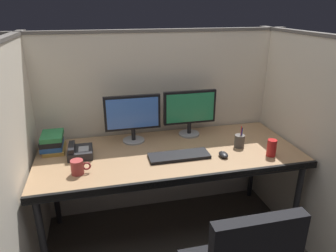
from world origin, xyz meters
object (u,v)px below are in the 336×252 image
(keyboard_main, at_px, (179,156))
(coffee_mug, at_px, (78,167))
(monitor_right, at_px, (190,110))
(soda_can, at_px, (272,148))
(desk_phone, at_px, (79,152))
(pen_cup, at_px, (239,141))
(computer_mouse, at_px, (223,155))
(monitor_left, at_px, (133,116))
(desk, at_px, (170,158))
(book_stack, at_px, (52,142))

(keyboard_main, height_order, coffee_mug, coffee_mug)
(monitor_right, relative_size, soda_can, 3.52)
(keyboard_main, relative_size, soda_can, 3.52)
(desk_phone, height_order, pen_cup, pen_cup)
(computer_mouse, xyz_separation_m, soda_can, (0.34, -0.06, 0.04))
(monitor_left, bearing_deg, coffee_mug, -134.15)
(keyboard_main, bearing_deg, coffee_mug, -173.96)
(desk, distance_m, soda_can, 0.73)
(computer_mouse, distance_m, coffee_mug, 0.99)
(computer_mouse, bearing_deg, desk_phone, 165.89)
(desk, height_order, soda_can, soda_can)
(monitor_left, bearing_deg, desk_phone, -157.80)
(desk_phone, relative_size, book_stack, 0.85)
(pen_cup, bearing_deg, soda_can, -51.11)
(monitor_right, relative_size, book_stack, 1.93)
(computer_mouse, distance_m, book_stack, 1.25)
(monitor_left, distance_m, keyboard_main, 0.49)
(computer_mouse, bearing_deg, desk, 154.77)
(soda_can, bearing_deg, desk_phone, 166.85)
(pen_cup, bearing_deg, coffee_mug, -173.39)
(keyboard_main, bearing_deg, soda_can, -11.17)
(soda_can, relative_size, coffee_mug, 0.97)
(monitor_right, height_order, keyboard_main, monitor_right)
(monitor_right, xyz_separation_m, pen_cup, (0.30, -0.31, -0.17))
(keyboard_main, height_order, desk_phone, desk_phone)
(desk_phone, distance_m, book_stack, 0.24)
(computer_mouse, bearing_deg, soda_can, -10.28)
(monitor_right, xyz_separation_m, keyboard_main, (-0.19, -0.38, -0.20))
(computer_mouse, relative_size, desk_phone, 0.51)
(soda_can, relative_size, book_stack, 0.55)
(monitor_left, bearing_deg, computer_mouse, -35.45)
(keyboard_main, bearing_deg, computer_mouse, -12.14)
(desk, xyz_separation_m, coffee_mug, (-0.64, -0.17, 0.10))
(desk, relative_size, keyboard_main, 4.42)
(desk_phone, xyz_separation_m, pen_cup, (1.17, -0.12, 0.02))
(monitor_left, relative_size, pen_cup, 2.60)
(desk, relative_size, monitor_right, 4.42)
(coffee_mug, bearing_deg, book_stack, 115.72)
(computer_mouse, xyz_separation_m, desk_phone, (-0.99, 0.25, 0.02))
(monitor_right, relative_size, computer_mouse, 4.48)
(desk, bearing_deg, keyboard_main, -66.80)
(desk, height_order, desk_phone, desk_phone)
(desk, bearing_deg, coffee_mug, -165.10)
(desk_phone, bearing_deg, keyboard_main, -14.98)
(desk, distance_m, desk_phone, 0.65)
(monitor_right, bearing_deg, coffee_mug, -152.75)
(computer_mouse, xyz_separation_m, book_stack, (-1.18, 0.39, 0.05))
(keyboard_main, distance_m, pen_cup, 0.50)
(keyboard_main, relative_size, computer_mouse, 4.48)
(monitor_right, relative_size, coffee_mug, 3.41)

